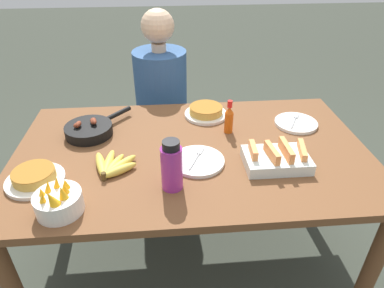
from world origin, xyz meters
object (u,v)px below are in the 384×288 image
frittata_plate_side (35,177)px  fruit_bowl_mango (58,201)px  skillet (90,129)px  empty_plate_near_front (296,123)px  hot_sauce_bottle (229,119)px  frittata_plate_center (206,112)px  person_figure (162,117)px  empty_plate_far_left (198,161)px  melon_tray (277,158)px  banana_bunch (112,166)px  water_bottle (172,166)px

frittata_plate_side → fruit_bowl_mango: fruit_bowl_mango is taller
skillet → empty_plate_near_front: bearing=-47.2°
hot_sauce_bottle → frittata_plate_center: bearing=116.9°
empty_plate_near_front → person_figure: (-0.68, 0.56, -0.23)m
frittata_plate_center → empty_plate_far_left: 0.43m
frittata_plate_center → hot_sauce_bottle: (0.09, -0.18, 0.05)m
empty_plate_near_front → empty_plate_far_left: (-0.53, -0.29, -0.00)m
melon_tray → skillet: size_ratio=0.84×
hot_sauce_bottle → skillet: bearing=177.1°
melon_tray → person_figure: person_figure is taller
fruit_bowl_mango → hot_sauce_bottle: hot_sauce_bottle is taller
empty_plate_far_left → person_figure: bearing=100.1°
banana_bunch → skillet: 0.33m
skillet → water_bottle: 0.58m
banana_bunch → empty_plate_near_front: bearing=18.9°
frittata_plate_center → frittata_plate_side: 0.89m
hot_sauce_bottle → person_figure: size_ratio=0.14×
frittata_plate_center → fruit_bowl_mango: 0.90m
skillet → fruit_bowl_mango: fruit_bowl_mango is taller
frittata_plate_center → frittata_plate_side: same height
frittata_plate_side → person_figure: 1.08m
banana_bunch → empty_plate_far_left: size_ratio=0.91×
fruit_bowl_mango → person_figure: (0.36, 1.10, -0.27)m
frittata_plate_side → empty_plate_near_front: frittata_plate_side is taller
frittata_plate_side → hot_sauce_bottle: bearing=21.1°
melon_tray → skillet: 0.88m
melon_tray → frittata_plate_side: (-0.98, -0.03, -0.01)m
melon_tray → skillet: bearing=158.7°
frittata_plate_center → hot_sauce_bottle: hot_sauce_bottle is taller
empty_plate_near_front → empty_plate_far_left: size_ratio=0.94×
banana_bunch → water_bottle: (0.25, -0.13, 0.08)m
frittata_plate_center → person_figure: 0.55m
melon_tray → fruit_bowl_mango: fruit_bowl_mango is taller
banana_bunch → skillet: size_ratio=0.64×
frittata_plate_center → person_figure: size_ratio=0.19×
empty_plate_far_left → water_bottle: bearing=-127.3°
hot_sauce_bottle → person_figure: (-0.33, 0.60, -0.30)m
frittata_plate_center → water_bottle: (-0.20, -0.57, 0.07)m
hot_sauce_bottle → person_figure: bearing=118.3°
empty_plate_near_front → hot_sauce_bottle: bearing=-173.1°
melon_tray → hot_sauce_bottle: hot_sauce_bottle is taller
frittata_plate_center → empty_plate_near_front: size_ratio=1.05×
person_figure → water_bottle: bearing=-87.9°
empty_plate_near_front → fruit_bowl_mango: bearing=-152.8°
melon_tray → empty_plate_far_left: 0.33m
frittata_plate_side → water_bottle: (0.54, -0.08, 0.08)m
frittata_plate_side → empty_plate_near_front: 1.24m
frittata_plate_side → empty_plate_near_front: (1.18, 0.36, -0.02)m
frittata_plate_center → melon_tray: bearing=-62.4°
skillet → water_bottle: bearing=-96.0°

